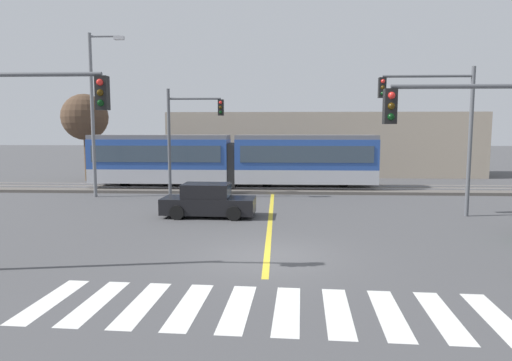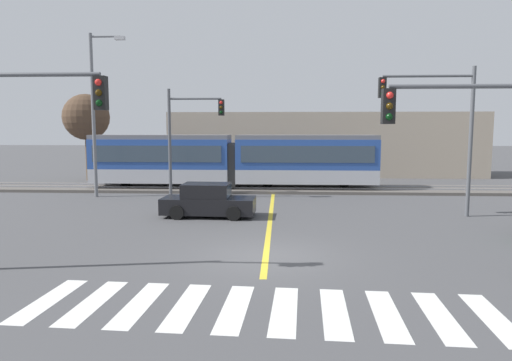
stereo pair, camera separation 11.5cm
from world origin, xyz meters
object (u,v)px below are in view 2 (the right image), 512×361
at_px(light_rail_tram, 233,159).
at_px(traffic_light_mid_right, 441,118).
at_px(sedan_crossing, 208,201).
at_px(bare_tree_far_west, 86,117).
at_px(traffic_light_near_right, 474,141).
at_px(traffic_light_far_left, 187,128).
at_px(street_lamp_west, 96,106).
at_px(traffic_light_near_left, 23,132).

distance_m(light_rail_tram, traffic_light_mid_right, 13.63).
bearing_deg(sedan_crossing, bare_tree_far_west, 129.43).
distance_m(sedan_crossing, traffic_light_near_right, 12.12).
relative_size(traffic_light_far_left, street_lamp_west, 0.66).
bearing_deg(light_rail_tram, traffic_light_near_right, -65.46).
xyz_separation_m(sedan_crossing, street_lamp_west, (-7.44, 5.78, 4.59)).
bearing_deg(traffic_light_near_right, traffic_light_mid_right, 76.14).
distance_m(sedan_crossing, traffic_light_far_left, 6.75).
relative_size(traffic_light_near_left, street_lamp_west, 0.62).
height_order(sedan_crossing, traffic_light_mid_right, traffic_light_mid_right).
distance_m(traffic_light_near_right, street_lamp_west, 21.19).
bearing_deg(traffic_light_far_left, traffic_light_mid_right, -21.11).
relative_size(light_rail_tram, sedan_crossing, 4.34).
relative_size(sedan_crossing, street_lamp_west, 0.45).
height_order(sedan_crossing, street_lamp_west, street_lamp_west).
bearing_deg(traffic_light_mid_right, sedan_crossing, -176.34).
bearing_deg(street_lamp_west, traffic_light_far_left, -3.04).
height_order(traffic_light_near_left, traffic_light_near_right, traffic_light_near_left).
bearing_deg(traffic_light_mid_right, traffic_light_near_right, -103.86).
bearing_deg(bare_tree_far_west, traffic_light_far_left, -42.08).
relative_size(sedan_crossing, traffic_light_near_left, 0.73).
xyz_separation_m(light_rail_tram, street_lamp_west, (-7.62, -3.48, 3.24)).
xyz_separation_m(light_rail_tram, bare_tree_far_west, (-11.87, 4.94, 2.84)).
distance_m(traffic_light_mid_right, street_lamp_west, 18.64).
distance_m(traffic_light_near_left, traffic_light_far_left, 13.84).
bearing_deg(bare_tree_far_west, traffic_light_near_left, -70.58).
bearing_deg(traffic_light_near_left, light_rail_tram, 77.28).
relative_size(traffic_light_near_left, traffic_light_far_left, 0.94).
height_order(light_rail_tram, traffic_light_near_right, traffic_light_near_right).
xyz_separation_m(traffic_light_far_left, traffic_light_mid_right, (12.50, -4.83, 0.43)).
bearing_deg(traffic_light_mid_right, traffic_light_near_left, -147.97).
height_order(traffic_light_near_right, street_lamp_west, street_lamp_west).
xyz_separation_m(sedan_crossing, traffic_light_near_left, (-3.77, -8.24, 3.18)).
bearing_deg(traffic_light_near_right, bare_tree_far_west, 131.41).
bearing_deg(traffic_light_far_left, street_lamp_west, 176.96).
relative_size(traffic_light_near_right, traffic_light_far_left, 0.90).
bearing_deg(traffic_light_far_left, traffic_light_near_right, -53.48).
bearing_deg(sedan_crossing, light_rail_tram, 88.87).
xyz_separation_m(traffic_light_near_left, traffic_light_mid_right, (14.24, 8.91, 0.59)).
bearing_deg(traffic_light_near_left, sedan_crossing, 65.42).
height_order(traffic_light_far_left, traffic_light_mid_right, traffic_light_mid_right).
height_order(light_rail_tram, street_lamp_west, street_lamp_west).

